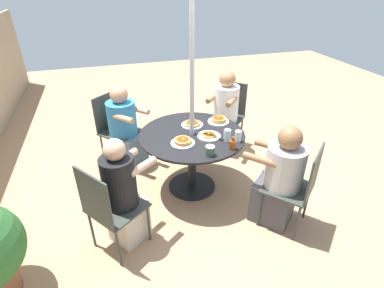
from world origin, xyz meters
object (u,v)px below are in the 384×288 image
object	(u,v)px
pancake_plate_d	(218,120)
patio_chair_north	(229,111)
patio_chair_south	(108,206)
pancake_plate_c	(209,136)
diner_north	(225,116)
diner_east	(125,130)
patio_chair_west	(298,184)
syrup_bottle	(233,144)
coffee_cup	(210,151)
drinking_glass_b	(238,136)
pancake_plate_b	(192,124)
patio_table	(192,145)
diner_west	(279,181)
patio_chair_east	(115,125)
drinking_glass_a	(227,135)
diner_south	(124,196)
pancake_plate_a	(183,142)

from	to	relation	value
pancake_plate_d	patio_chair_north	bearing A→B (deg)	-32.58
patio_chair_south	patio_chair_north	bearing A→B (deg)	95.28
pancake_plate_c	diner_north	bearing A→B (deg)	-32.07
diner_east	patio_chair_south	bearing A→B (deg)	37.01
patio_chair_west	syrup_bottle	world-z (taller)	patio_chair_west
pancake_plate_c	coffee_cup	size ratio (longest dim) A/B	2.51
drinking_glass_b	diner_north	bearing A→B (deg)	-15.21
pancake_plate_b	patio_table	bearing A→B (deg)	162.73
patio_chair_north	patio_chair_west	xyz separation A→B (m)	(-1.82, 0.03, 0.00)
patio_chair_south	syrup_bottle	bearing A→B (deg)	66.35
patio_chair_south	drinking_glass_b	world-z (taller)	patio_chair_south
patio_chair_north	diner_west	xyz separation A→B (m)	(-1.68, 0.15, -0.03)
patio_chair_east	syrup_bottle	distance (m)	1.78
patio_table	drinking_glass_b	size ratio (longest dim) A/B	9.69
pancake_plate_b	drinking_glass_a	world-z (taller)	drinking_glass_a
patio_chair_east	pancake_plate_b	size ratio (longest dim) A/B	3.68
patio_table	pancake_plate_c	size ratio (longest dim) A/B	4.65
drinking_glass_a	patio_chair_west	bearing A→B (deg)	-143.85
patio_chair_east	patio_chair_south	xyz separation A→B (m)	(-1.64, 0.17, 0.00)
pancake_plate_c	patio_chair_north	bearing A→B (deg)	-33.70
pancake_plate_c	syrup_bottle	xyz separation A→B (m)	(-0.32, -0.14, 0.04)
patio_chair_north	patio_chair_south	xyz separation A→B (m)	(-1.63, 1.83, 0.00)
patio_chair_west	diner_west	size ratio (longest dim) A/B	0.85
diner_south	patio_chair_west	bearing A→B (deg)	43.25
diner_south	pancake_plate_b	world-z (taller)	diner_south
diner_north	patio_chair_west	bearing A→B (deg)	136.21
diner_east	patio_chair_west	size ratio (longest dim) A/B	1.18
patio_table	pancake_plate_c	world-z (taller)	pancake_plate_c
diner_north	drinking_glass_b	world-z (taller)	diner_north
patio_chair_west	pancake_plate_d	bearing A→B (deg)	69.13
patio_chair_east	syrup_bottle	world-z (taller)	patio_chair_east
diner_north	pancake_plate_c	world-z (taller)	diner_north
coffee_cup	drinking_glass_a	bearing A→B (deg)	-50.38
patio_chair_west	diner_west	bearing A→B (deg)	90.00
patio_chair_west	drinking_glass_b	size ratio (longest dim) A/B	7.66
diner_south	pancake_plate_d	bearing A→B (deg)	87.16
patio_chair_west	pancake_plate_a	size ratio (longest dim) A/B	3.68
patio_chair_east	coffee_cup	world-z (taller)	patio_chair_east
patio_table	diner_south	xyz separation A→B (m)	(-0.62, 0.85, -0.07)
diner_south	drinking_glass_a	distance (m)	1.25
coffee_cup	pancake_plate_b	bearing A→B (deg)	-1.74
diner_north	patio_chair_north	bearing A→B (deg)	-90.00
patio_chair_west	syrup_bottle	distance (m)	0.75
diner_east	syrup_bottle	xyz separation A→B (m)	(-1.21, -1.01, 0.29)
diner_west	pancake_plate_d	bearing A→B (deg)	65.46
pancake_plate_b	drinking_glass_b	distance (m)	0.63
diner_south	pancake_plate_b	bearing A→B (deg)	95.92
patio_chair_west	patio_chair_east	bearing A→B (deg)	90.50
patio_chair_east	diner_west	world-z (taller)	diner_west
drinking_glass_a	diner_west	bearing A→B (deg)	-145.26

